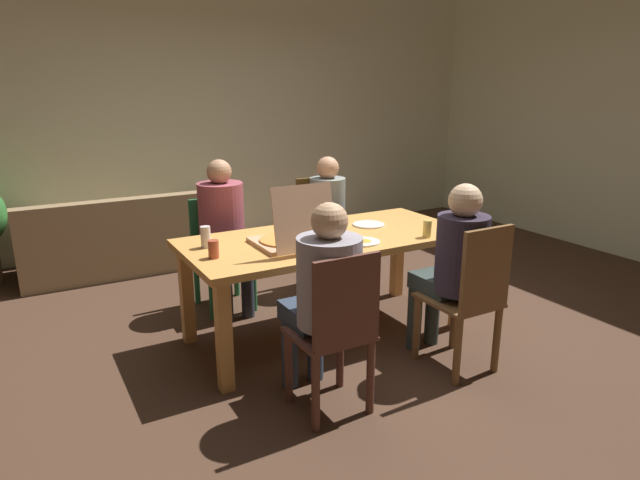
{
  "coord_description": "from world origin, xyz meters",
  "views": [
    {
      "loc": [
        -1.88,
        -3.23,
        1.79
      ],
      "look_at": [
        0.0,
        0.1,
        0.69
      ],
      "focal_mm": 30.99,
      "sensor_mm": 36.0,
      "label": 1
    }
  ],
  "objects_px": {
    "drinking_glass_0": "(427,229)",
    "drinking_glass_2": "(214,249)",
    "chair_2": "(469,298)",
    "plate_1": "(363,241)",
    "chair_1": "(220,250)",
    "person_2": "(454,260)",
    "pizza_box_0": "(290,238)",
    "person_0": "(324,289)",
    "chair_3": "(322,231)",
    "drinking_glass_1": "(206,237)",
    "chair_0": "(336,332)",
    "person_1": "(224,223)",
    "plate_0": "(369,225)",
    "person_3": "(331,214)",
    "couch": "(130,241)",
    "dining_table": "(327,248)"
  },
  "relations": [
    {
      "from": "person_0",
      "to": "drinking_glass_2",
      "type": "relative_size",
      "value": 10.6
    },
    {
      "from": "chair_1",
      "to": "drinking_glass_2",
      "type": "relative_size",
      "value": 7.82
    },
    {
      "from": "chair_2",
      "to": "person_3",
      "type": "bearing_deg",
      "value": 90.0
    },
    {
      "from": "person_3",
      "to": "plate_0",
      "type": "height_order",
      "value": "person_3"
    },
    {
      "from": "chair_2",
      "to": "plate_1",
      "type": "relative_size",
      "value": 4.28
    },
    {
      "from": "dining_table",
      "to": "couch",
      "type": "distance_m",
      "value": 2.49
    },
    {
      "from": "drinking_glass_1",
      "to": "chair_3",
      "type": "bearing_deg",
      "value": 30.48
    },
    {
      "from": "person_2",
      "to": "drinking_glass_1",
      "type": "xyz_separation_m",
      "value": [
        -1.32,
        0.9,
        0.11
      ]
    },
    {
      "from": "chair_1",
      "to": "person_2",
      "type": "relative_size",
      "value": 0.73
    },
    {
      "from": "person_0",
      "to": "couch",
      "type": "bearing_deg",
      "value": 98.63
    },
    {
      "from": "person_0",
      "to": "chair_3",
      "type": "relative_size",
      "value": 1.23
    },
    {
      "from": "dining_table",
      "to": "drinking_glass_2",
      "type": "height_order",
      "value": "drinking_glass_2"
    },
    {
      "from": "couch",
      "to": "person_2",
      "type": "bearing_deg",
      "value": -64.76
    },
    {
      "from": "chair_1",
      "to": "person_3",
      "type": "bearing_deg",
      "value": -9.19
    },
    {
      "from": "person_3",
      "to": "plate_1",
      "type": "height_order",
      "value": "person_3"
    },
    {
      "from": "drinking_glass_2",
      "to": "couch",
      "type": "distance_m",
      "value": 2.43
    },
    {
      "from": "person_1",
      "to": "couch",
      "type": "bearing_deg",
      "value": 107.56
    },
    {
      "from": "dining_table",
      "to": "person_0",
      "type": "bearing_deg",
      "value": -121.17
    },
    {
      "from": "person_0",
      "to": "drinking_glass_0",
      "type": "relative_size",
      "value": 9.96
    },
    {
      "from": "person_0",
      "to": "chair_1",
      "type": "distance_m",
      "value": 1.73
    },
    {
      "from": "drinking_glass_0",
      "to": "drinking_glass_2",
      "type": "bearing_deg",
      "value": 169.3
    },
    {
      "from": "chair_0",
      "to": "person_1",
      "type": "xyz_separation_m",
      "value": [
        0.0,
        1.72,
        0.22
      ]
    },
    {
      "from": "person_2",
      "to": "drinking_glass_0",
      "type": "bearing_deg",
      "value": 75.47
    },
    {
      "from": "drinking_glass_1",
      "to": "couch",
      "type": "height_order",
      "value": "drinking_glass_1"
    },
    {
      "from": "plate_0",
      "to": "chair_3",
      "type": "bearing_deg",
      "value": 85.41
    },
    {
      "from": "chair_1",
      "to": "drinking_glass_1",
      "type": "height_order",
      "value": "drinking_glass_1"
    },
    {
      "from": "chair_2",
      "to": "chair_3",
      "type": "height_order",
      "value": "chair_2"
    },
    {
      "from": "drinking_glass_1",
      "to": "person_0",
      "type": "bearing_deg",
      "value": -68.96
    },
    {
      "from": "dining_table",
      "to": "drinking_glass_2",
      "type": "bearing_deg",
      "value": -173.7
    },
    {
      "from": "chair_0",
      "to": "plate_1",
      "type": "height_order",
      "value": "chair_0"
    },
    {
      "from": "dining_table",
      "to": "drinking_glass_1",
      "type": "relative_size",
      "value": 14.21
    },
    {
      "from": "person_1",
      "to": "drinking_glass_2",
      "type": "height_order",
      "value": "person_1"
    },
    {
      "from": "person_0",
      "to": "drinking_glass_2",
      "type": "bearing_deg",
      "value": 119.41
    },
    {
      "from": "person_2",
      "to": "dining_table",
      "type": "bearing_deg",
      "value": 122.95
    },
    {
      "from": "plate_1",
      "to": "person_0",
      "type": "bearing_deg",
      "value": -139.41
    },
    {
      "from": "chair_2",
      "to": "plate_1",
      "type": "distance_m",
      "value": 0.78
    },
    {
      "from": "person_1",
      "to": "person_0",
      "type": "bearing_deg",
      "value": -90.0
    },
    {
      "from": "plate_0",
      "to": "drinking_glass_1",
      "type": "distance_m",
      "value": 1.26
    },
    {
      "from": "chair_2",
      "to": "person_2",
      "type": "relative_size",
      "value": 0.81
    },
    {
      "from": "chair_0",
      "to": "pizza_box_0",
      "type": "height_order",
      "value": "pizza_box_0"
    },
    {
      "from": "pizza_box_0",
      "to": "plate_1",
      "type": "height_order",
      "value": "pizza_box_0"
    },
    {
      "from": "dining_table",
      "to": "pizza_box_0",
      "type": "bearing_deg",
      "value": -164.02
    },
    {
      "from": "chair_2",
      "to": "person_2",
      "type": "xyz_separation_m",
      "value": [
        0.0,
        0.15,
        0.2
      ]
    },
    {
      "from": "drinking_glass_1",
      "to": "couch",
      "type": "distance_m",
      "value": 2.2
    },
    {
      "from": "chair_3",
      "to": "plate_0",
      "type": "height_order",
      "value": "chair_3"
    },
    {
      "from": "person_1",
      "to": "plate_0",
      "type": "bearing_deg",
      "value": -38.05
    },
    {
      "from": "chair_0",
      "to": "plate_0",
      "type": "relative_size",
      "value": 3.97
    },
    {
      "from": "person_1",
      "to": "plate_1",
      "type": "distance_m",
      "value": 1.23
    },
    {
      "from": "chair_2",
      "to": "person_3",
      "type": "relative_size",
      "value": 0.83
    },
    {
      "from": "person_0",
      "to": "person_1",
      "type": "xyz_separation_m",
      "value": [
        -0.0,
        1.59,
        0.02
      ]
    }
  ]
}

